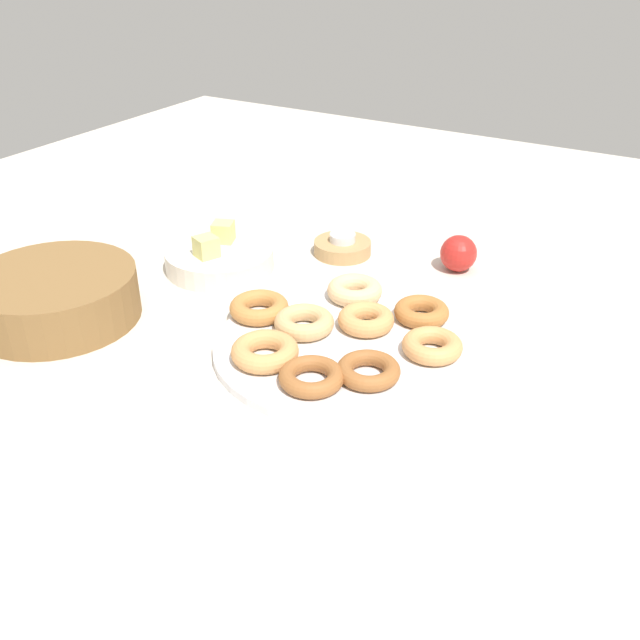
% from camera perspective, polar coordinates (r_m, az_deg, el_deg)
% --- Properties ---
extents(ground_plane, '(2.40, 2.40, 0.00)m').
position_cam_1_polar(ground_plane, '(1.04, 1.43, -2.47)').
color(ground_plane, beige).
extents(donut_plate, '(0.36, 0.36, 0.01)m').
position_cam_1_polar(donut_plate, '(1.04, 1.43, -2.17)').
color(donut_plate, silver).
rests_on(donut_plate, ground_plane).
extents(donut_0, '(0.12, 0.12, 0.02)m').
position_cam_1_polar(donut_0, '(0.95, 3.89, -4.04)').
color(donut_0, '#995B2D').
rests_on(donut_0, donut_plate).
extents(donut_1, '(0.11, 0.11, 0.03)m').
position_cam_1_polar(donut_1, '(1.10, -4.89, 1.00)').
color(donut_1, '#BC7A3D').
rests_on(donut_1, donut_plate).
extents(donut_2, '(0.11, 0.11, 0.03)m').
position_cam_1_polar(donut_2, '(1.07, 3.70, 0.04)').
color(donut_2, tan).
rests_on(donut_2, donut_plate).
extents(donut_3, '(0.11, 0.11, 0.02)m').
position_cam_1_polar(donut_3, '(0.94, -0.69, -4.55)').
color(donut_3, '#995B2D').
rests_on(donut_3, donut_plate).
extents(donut_4, '(0.09, 0.09, 0.03)m').
position_cam_1_polar(donut_4, '(1.15, 2.79, 2.38)').
color(donut_4, '#EABC84').
rests_on(donut_4, donut_plate).
extents(donut_5, '(0.10, 0.10, 0.03)m').
position_cam_1_polar(donut_5, '(1.10, 8.13, 0.65)').
color(donut_5, '#AD6B33').
rests_on(donut_5, donut_plate).
extents(donut_6, '(0.10, 0.10, 0.03)m').
position_cam_1_polar(donut_6, '(0.99, -4.43, -2.53)').
color(donut_6, tan).
rests_on(donut_6, donut_plate).
extents(donut_7, '(0.09, 0.09, 0.03)m').
position_cam_1_polar(donut_7, '(1.01, 8.97, -2.05)').
color(donut_7, tan).
rests_on(donut_7, donut_plate).
extents(donut_8, '(0.12, 0.12, 0.03)m').
position_cam_1_polar(donut_8, '(1.06, -1.28, -0.19)').
color(donut_8, tan).
rests_on(donut_8, donut_plate).
extents(candle_holder, '(0.11, 0.11, 0.03)m').
position_cam_1_polar(candle_holder, '(1.33, 1.81, 5.81)').
color(candle_holder, tan).
rests_on(candle_holder, ground_plane).
extents(tealight, '(0.05, 0.05, 0.01)m').
position_cam_1_polar(tealight, '(1.32, 1.82, 6.61)').
color(tealight, silver).
rests_on(tealight, candle_holder).
extents(basket, '(0.35, 0.35, 0.08)m').
position_cam_1_polar(basket, '(1.18, -20.45, 1.78)').
color(basket, brown).
rests_on(basket, ground_plane).
extents(fruit_bowl, '(0.19, 0.19, 0.04)m').
position_cam_1_polar(fruit_bowl, '(1.28, -8.03, 4.85)').
color(fruit_bowl, silver).
rests_on(fruit_bowl, ground_plane).
extents(melon_chunk_left, '(0.05, 0.05, 0.04)m').
position_cam_1_polar(melon_chunk_left, '(1.24, -9.09, 5.81)').
color(melon_chunk_left, '#DBD67A').
rests_on(melon_chunk_left, fruit_bowl).
extents(melon_chunk_right, '(0.05, 0.05, 0.04)m').
position_cam_1_polar(melon_chunk_right, '(1.30, -7.75, 7.00)').
color(melon_chunk_right, '#DBD67A').
rests_on(melon_chunk_right, fruit_bowl).
extents(apple, '(0.06, 0.06, 0.06)m').
position_cam_1_polar(apple, '(1.28, 11.03, 5.26)').
color(apple, red).
rests_on(apple, ground_plane).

